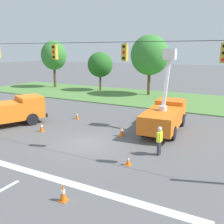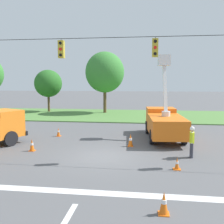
# 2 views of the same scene
# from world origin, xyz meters

# --- Properties ---
(ground_plane) EXTENTS (200.00, 200.00, 0.00)m
(ground_plane) POSITION_xyz_m (0.00, 0.00, 0.00)
(ground_plane) COLOR #565659
(grass_verge) EXTENTS (56.00, 12.00, 0.10)m
(grass_verge) POSITION_xyz_m (0.00, 18.00, 0.05)
(grass_verge) COLOR #517F3D
(grass_verge) RESTS_ON ground
(lane_markings) EXTENTS (17.60, 15.25, 0.01)m
(lane_markings) POSITION_xyz_m (0.00, -6.38, 0.00)
(lane_markings) COLOR silver
(lane_markings) RESTS_ON ground
(signal_gantry) EXTENTS (26.20, 0.33, 7.20)m
(signal_gantry) POSITION_xyz_m (0.05, -0.00, 4.58)
(signal_gantry) COLOR slate
(signal_gantry) RESTS_ON ground
(tree_far_west) EXTENTS (4.08, 4.09, 7.60)m
(tree_far_west) POSITION_xyz_m (-19.59, 19.92, 5.23)
(tree_far_west) COLOR brown
(tree_far_west) RESTS_ON ground
(tree_west) EXTENTS (3.75, 3.87, 5.85)m
(tree_west) POSITION_xyz_m (-11.10, 20.41, 3.97)
(tree_west) COLOR brown
(tree_west) RESTS_ON ground
(tree_centre) EXTENTS (5.11, 5.22, 8.14)m
(tree_centre) POSITION_xyz_m (-3.15, 20.12, 5.45)
(tree_centre) COLOR brown
(tree_centre) RESTS_ON ground
(utility_truck_bucket_lift) EXTENTS (2.85, 6.81, 6.25)m
(utility_truck_bucket_lift) POSITION_xyz_m (3.72, 5.39, 1.30)
(utility_truck_bucket_lift) COLOR orange
(utility_truck_bucket_lift) RESTS_ON ground
(utility_truck_support_near) EXTENTS (4.89, 6.79, 2.30)m
(utility_truck_support_near) POSITION_xyz_m (-8.22, 0.44, 1.24)
(utility_truck_support_near) COLOR orange
(utility_truck_support_near) RESTS_ON ground
(road_worker) EXTENTS (0.28, 0.65, 1.77)m
(road_worker) POSITION_xyz_m (4.93, 0.44, 1.00)
(road_worker) COLOR #383842
(road_worker) RESTS_ON ground
(traffic_cone_foreground_left) EXTENTS (0.36, 0.36, 0.80)m
(traffic_cone_foreground_left) POSITION_xyz_m (-8.73, 3.83, 0.40)
(traffic_cone_foreground_left) COLOR orange
(traffic_cone_foreground_left) RESTS_ON ground
(traffic_cone_foreground_right) EXTENTS (0.36, 0.36, 0.83)m
(traffic_cone_foreground_right) POSITION_xyz_m (1.38, 2.56, 0.41)
(traffic_cone_foreground_right) COLOR orange
(traffic_cone_foreground_right) RESTS_ON ground
(traffic_cone_mid_left) EXTENTS (0.36, 0.36, 0.76)m
(traffic_cone_mid_left) POSITION_xyz_m (3.00, -6.20, 0.38)
(traffic_cone_mid_left) COLOR orange
(traffic_cone_mid_left) RESTS_ON ground
(traffic_cone_mid_right) EXTENTS (0.36, 0.36, 0.60)m
(traffic_cone_mid_right) POSITION_xyz_m (3.90, -1.73, 0.28)
(traffic_cone_mid_right) COLOR orange
(traffic_cone_mid_right) RESTS_ON ground
(traffic_cone_near_bucket) EXTENTS (0.36, 0.36, 0.76)m
(traffic_cone_near_bucket) POSITION_xyz_m (-4.55, 0.59, 0.38)
(traffic_cone_near_bucket) COLOR orange
(traffic_cone_near_bucket) RESTS_ON ground
(traffic_cone_far_left) EXTENTS (0.36, 0.36, 0.68)m
(traffic_cone_far_left) POSITION_xyz_m (-4.39, 5.00, 0.33)
(traffic_cone_far_left) COLOR orange
(traffic_cone_far_left) RESTS_ON ground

